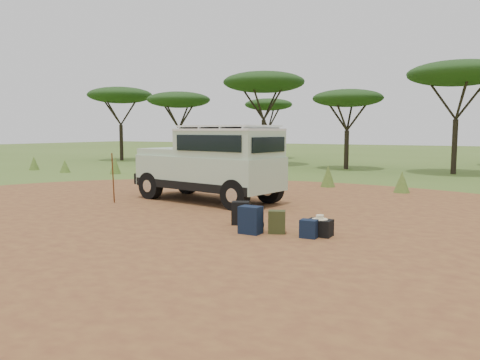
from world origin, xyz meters
The scene contains 13 objects.
ground centered at (0.00, 0.00, 0.00)m, with size 140.00×140.00×0.00m, color #4D6A26.
dirt_clearing centered at (0.00, 0.00, 0.00)m, with size 23.00×23.00×0.01m, color #946130.
grass_fringe centered at (0.12, 8.67, 0.40)m, with size 36.60×1.60×0.90m.
acacia_treeline centered at (0.75, 19.81, 4.87)m, with size 46.70×13.20×6.26m.
safari_vehicle centered at (-2.03, 3.11, 1.20)m, with size 5.36×2.83×2.48m.
walking_staff centered at (-4.50, 1.16, 0.81)m, with size 0.04×0.04×1.70m, color brown.
backpack_black centered at (0.63, 0.22, 0.29)m, with size 0.42×0.31×0.58m, color black.
backpack_navy centered at (1.33, -0.57, 0.31)m, with size 0.48×0.34×0.63m, color #101B32.
backpack_olive centered at (1.84, -0.26, 0.26)m, with size 0.38×0.27×0.53m, color #3E431F.
duffel_navy centered at (2.63, -0.33, 0.20)m, with size 0.36×0.27×0.40m, color #101B32.
hard_case centered at (2.78, -0.05, 0.19)m, with size 0.53×0.37×0.37m, color black.
stuff_sack centered at (1.29, -0.23, 0.14)m, with size 0.28×0.28×0.28m, color black.
safari_hat centered at (2.78, -0.05, 0.41)m, with size 0.35×0.35×0.10m.
Camera 1 is at (6.16, -9.72, 2.31)m, focal length 35.00 mm.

